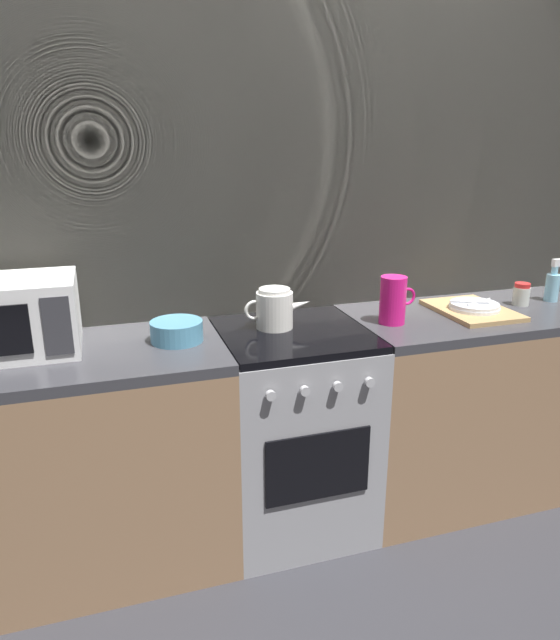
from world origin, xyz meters
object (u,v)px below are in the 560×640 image
(stove_unit, at_px, (293,430))
(spice_jar, at_px, (521,294))
(mixing_bowl, at_px, (177,331))
(dish_pile, at_px, (472,308))
(spray_bottle, at_px, (553,285))
(microwave, at_px, (10,316))
(kettle, at_px, (275,309))
(pitcher, at_px, (393,300))

(stove_unit, height_order, spice_jar, spice_jar)
(mixing_bowl, relative_size, dish_pile, 0.50)
(dish_pile, xyz_separation_m, spray_bottle, (0.48, 0.05, 0.06))
(microwave, bearing_deg, kettle, -1.05)
(pitcher, xyz_separation_m, spray_bottle, (0.89, 0.08, -0.02))
(stove_unit, bearing_deg, spice_jar, 1.84)
(mixing_bowl, xyz_separation_m, dish_pile, (1.31, -0.02, -0.02))
(microwave, bearing_deg, stove_unit, -4.25)
(mixing_bowl, xyz_separation_m, spray_bottle, (1.79, 0.03, 0.04))
(kettle, relative_size, dish_pile, 0.71)
(dish_pile, bearing_deg, stove_unit, 179.92)
(pitcher, height_order, spray_bottle, spray_bottle)
(stove_unit, xyz_separation_m, dish_pile, (0.84, -0.00, 0.47))
(microwave, xyz_separation_m, pitcher, (1.47, -0.11, -0.03))
(kettle, xyz_separation_m, spray_bottle, (1.38, -0.01, -0.00))
(microwave, relative_size, mixing_bowl, 2.30)
(kettle, relative_size, mixing_bowl, 1.42)
(spice_jar, distance_m, spray_bottle, 0.19)
(microwave, height_order, dish_pile, microwave)
(dish_pile, relative_size, spray_bottle, 1.97)
(microwave, bearing_deg, dish_pile, -2.39)
(kettle, xyz_separation_m, spice_jar, (1.20, -0.02, -0.03))
(spray_bottle, bearing_deg, spice_jar, -175.40)
(spray_bottle, bearing_deg, mixing_bowl, -178.89)
(kettle, bearing_deg, microwave, 178.95)
(pitcher, bearing_deg, dish_pile, 3.76)
(stove_unit, distance_m, kettle, 0.54)
(mixing_bowl, distance_m, spray_bottle, 1.79)
(stove_unit, distance_m, mixing_bowl, 0.68)
(pitcher, bearing_deg, mixing_bowl, 177.11)
(spice_jar, bearing_deg, dish_pile, -172.61)
(dish_pile, height_order, spice_jar, spice_jar)
(stove_unit, bearing_deg, spray_bottle, 2.23)
(pitcher, xyz_separation_m, spice_jar, (0.71, 0.06, -0.05))
(microwave, height_order, mixing_bowl, microwave)
(kettle, bearing_deg, pitcher, -10.18)
(stove_unit, xyz_separation_m, kettle, (-0.06, 0.06, 0.53))
(kettle, distance_m, pitcher, 0.50)
(microwave, relative_size, dish_pile, 1.15)
(kettle, height_order, pitcher, pitcher)
(stove_unit, relative_size, kettle, 3.16)
(kettle, distance_m, spray_bottle, 1.38)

